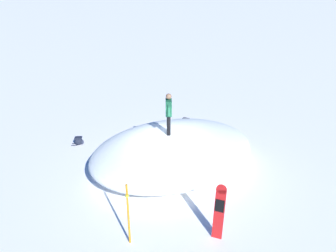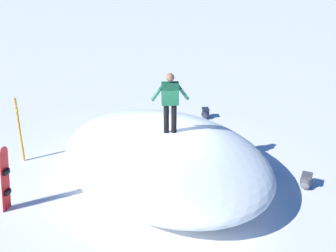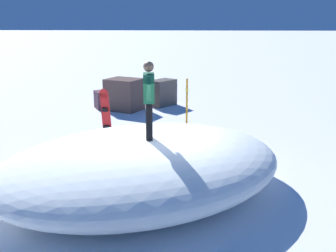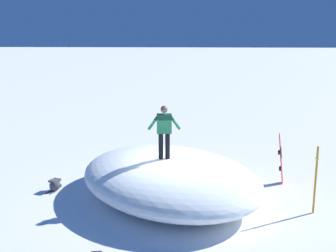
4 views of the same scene
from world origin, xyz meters
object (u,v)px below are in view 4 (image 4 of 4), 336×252
object	(u,v)px
snowboarder_standing	(164,129)
snowboard_primary_upright	(281,158)
trail_marker_pole	(316,179)
backpack_near	(55,185)

from	to	relation	value
snowboarder_standing	snowboard_primary_upright	bearing A→B (deg)	114.19
snowboarder_standing	trail_marker_pole	size ratio (longest dim) A/B	0.82
snowboard_primary_upright	backpack_near	xyz separation A→B (m)	(1.15, -7.38, -0.69)
backpack_near	snowboarder_standing	bearing A→B (deg)	81.08
snowboarder_standing	backpack_near	world-z (taller)	snowboarder_standing
snowboarder_standing	backpack_near	xyz separation A→B (m)	(-0.56, -3.56, -2.03)
snowboarder_standing	trail_marker_pole	xyz separation A→B (m)	(0.75, 4.28, -1.20)
backpack_near	trail_marker_pole	world-z (taller)	trail_marker_pole
backpack_near	snowboard_primary_upright	bearing A→B (deg)	98.89
backpack_near	trail_marker_pole	size ratio (longest dim) A/B	0.33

